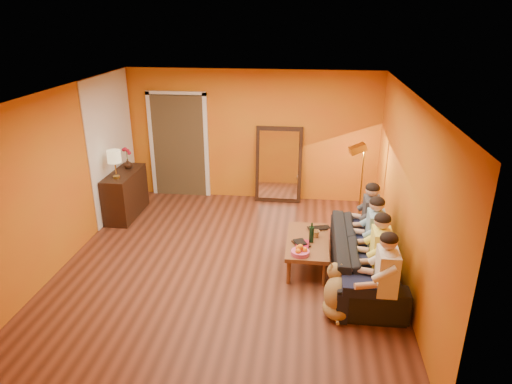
# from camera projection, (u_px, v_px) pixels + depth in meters

# --- Properties ---
(room_shell) EXTENTS (5.00, 5.50, 2.60)m
(room_shell) POSITION_uv_depth(u_px,v_px,m) (232.00, 176.00, 6.88)
(room_shell) COLOR brown
(room_shell) RESTS_ON ground
(white_accent) EXTENTS (0.02, 1.90, 2.58)m
(white_accent) POSITION_uv_depth(u_px,v_px,m) (112.00, 145.00, 8.43)
(white_accent) COLOR white
(white_accent) RESTS_ON wall_left
(doorway_recess) EXTENTS (1.06, 0.30, 2.10)m
(doorway_recess) POSITION_uv_depth(u_px,v_px,m) (181.00, 145.00, 9.40)
(doorway_recess) COLOR #3F2D19
(doorway_recess) RESTS_ON floor
(door_jamb_left) EXTENTS (0.08, 0.06, 2.20)m
(door_jamb_left) POSITION_uv_depth(u_px,v_px,m) (152.00, 145.00, 9.36)
(door_jamb_left) COLOR white
(door_jamb_left) RESTS_ON wall_back
(door_jamb_right) EXTENTS (0.08, 0.06, 2.20)m
(door_jamb_right) POSITION_uv_depth(u_px,v_px,m) (206.00, 147.00, 9.23)
(door_jamb_right) COLOR white
(door_jamb_right) RESTS_ON wall_back
(door_header) EXTENTS (1.22, 0.06, 0.08)m
(door_header) POSITION_uv_depth(u_px,v_px,m) (176.00, 93.00, 8.90)
(door_header) COLOR white
(door_header) RESTS_ON wall_back
(mirror_frame) EXTENTS (0.92, 0.27, 1.51)m
(mirror_frame) POSITION_uv_depth(u_px,v_px,m) (279.00, 165.00, 9.10)
(mirror_frame) COLOR black
(mirror_frame) RESTS_ON floor
(mirror_glass) EXTENTS (0.78, 0.21, 1.35)m
(mirror_glass) POSITION_uv_depth(u_px,v_px,m) (279.00, 165.00, 9.06)
(mirror_glass) COLOR white
(mirror_glass) RESTS_ON mirror_frame
(sideboard) EXTENTS (0.44, 1.18, 0.85)m
(sideboard) POSITION_uv_depth(u_px,v_px,m) (126.00, 194.00, 8.54)
(sideboard) COLOR black
(sideboard) RESTS_ON floor
(table_lamp) EXTENTS (0.24, 0.24, 0.51)m
(table_lamp) POSITION_uv_depth(u_px,v_px,m) (115.00, 164.00, 8.01)
(table_lamp) COLOR beige
(table_lamp) RESTS_ON sideboard
(sofa) EXTENTS (2.29, 0.90, 0.67)m
(sofa) POSITION_uv_depth(u_px,v_px,m) (365.00, 257.00, 6.53)
(sofa) COLOR black
(sofa) RESTS_ON floor
(coffee_table) EXTENTS (0.62, 1.22, 0.42)m
(coffee_table) POSITION_uv_depth(u_px,v_px,m) (307.00, 252.00, 6.90)
(coffee_table) COLOR brown
(coffee_table) RESTS_ON floor
(floor_lamp) EXTENTS (0.34, 0.30, 1.44)m
(floor_lamp) POSITION_uv_depth(u_px,v_px,m) (361.00, 185.00, 8.16)
(floor_lamp) COLOR #B59035
(floor_lamp) RESTS_ON floor
(dog) EXTENTS (0.52, 0.66, 0.68)m
(dog) POSITION_uv_depth(u_px,v_px,m) (338.00, 291.00, 5.73)
(dog) COLOR olive
(dog) RESTS_ON floor
(person_far_left) EXTENTS (0.70, 0.44, 1.22)m
(person_far_left) POSITION_uv_depth(u_px,v_px,m) (386.00, 278.00, 5.49)
(person_far_left) COLOR silver
(person_far_left) RESTS_ON sofa
(person_mid_left) EXTENTS (0.70, 0.44, 1.22)m
(person_mid_left) POSITION_uv_depth(u_px,v_px,m) (380.00, 256.00, 6.00)
(person_mid_left) COLOR #F7F052
(person_mid_left) RESTS_ON sofa
(person_mid_right) EXTENTS (0.70, 0.44, 1.22)m
(person_mid_right) POSITION_uv_depth(u_px,v_px,m) (375.00, 237.00, 6.51)
(person_mid_right) COLOR #7CA8C0
(person_mid_right) RESTS_ON sofa
(person_far_right) EXTENTS (0.70, 0.44, 1.22)m
(person_far_right) POSITION_uv_depth(u_px,v_px,m) (371.00, 221.00, 7.01)
(person_far_right) COLOR #333338
(person_far_right) RESTS_ON sofa
(fruit_bowl) EXTENTS (0.26, 0.26, 0.16)m
(fruit_bowl) POSITION_uv_depth(u_px,v_px,m) (300.00, 249.00, 6.39)
(fruit_bowl) COLOR #DE4E82
(fruit_bowl) RESTS_ON coffee_table
(wine_bottle) EXTENTS (0.07, 0.07, 0.31)m
(wine_bottle) POSITION_uv_depth(u_px,v_px,m) (312.00, 232.00, 6.71)
(wine_bottle) COLOR black
(wine_bottle) RESTS_ON coffee_table
(tumbler) EXTENTS (0.13, 0.13, 0.10)m
(tumbler) POSITION_uv_depth(u_px,v_px,m) (316.00, 234.00, 6.90)
(tumbler) COLOR #B27F3F
(tumbler) RESTS_ON coffee_table
(laptop) EXTENTS (0.41, 0.32, 0.03)m
(laptop) POSITION_uv_depth(u_px,v_px,m) (320.00, 230.00, 7.12)
(laptop) COLOR black
(laptop) RESTS_ON coffee_table
(book_lower) EXTENTS (0.30, 0.33, 0.02)m
(book_lower) POSITION_uv_depth(u_px,v_px,m) (295.00, 245.00, 6.65)
(book_lower) COLOR black
(book_lower) RESTS_ON coffee_table
(book_mid) EXTENTS (0.19, 0.26, 0.02)m
(book_mid) POSITION_uv_depth(u_px,v_px,m) (296.00, 243.00, 6.65)
(book_mid) COLOR #A9132B
(book_mid) RESTS_ON book_lower
(book_upper) EXTENTS (0.22, 0.25, 0.02)m
(book_upper) POSITION_uv_depth(u_px,v_px,m) (295.00, 243.00, 6.63)
(book_upper) COLOR black
(book_upper) RESTS_ON book_mid
(vase) EXTENTS (0.17, 0.17, 0.18)m
(vase) POSITION_uv_depth(u_px,v_px,m) (128.00, 164.00, 8.58)
(vase) COLOR black
(vase) RESTS_ON sideboard
(flowers) EXTENTS (0.17, 0.17, 0.42)m
(flowers) POSITION_uv_depth(u_px,v_px,m) (126.00, 151.00, 8.49)
(flowers) COLOR #A9132B
(flowers) RESTS_ON vase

